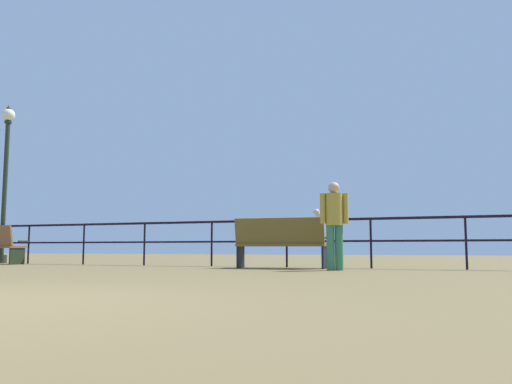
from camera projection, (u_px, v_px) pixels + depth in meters
pier_railing at (287, 232)px, 11.12m from camera, size 20.97×0.05×1.00m
bench_near_left at (280, 240)px, 10.43m from camera, size 1.82×0.72×0.99m
lamppost_left at (6, 170)px, 14.43m from camera, size 0.35×0.35×4.31m
person_at_railing at (334, 219)px, 9.51m from camera, size 0.48×0.30×1.58m
seagull_on_rail at (321, 214)px, 10.87m from camera, size 0.35×0.31×0.19m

